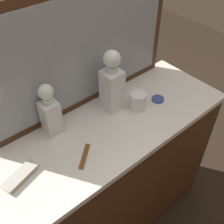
{
  "coord_description": "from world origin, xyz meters",
  "views": [
    {
      "loc": [
        -0.59,
        -0.7,
        1.8
      ],
      "look_at": [
        0.0,
        0.0,
        0.97
      ],
      "focal_mm": 44.06,
      "sensor_mm": 36.0,
      "label": 1
    }
  ],
  "objects": [
    {
      "name": "silver_brush_left",
      "position": [
        -0.46,
        0.01,
        0.9
      ],
      "size": [
        0.16,
        0.1,
        0.02
      ],
      "color": "#B7A88C",
      "rests_on": "dresser"
    },
    {
      "name": "crystal_decanter_left",
      "position": [
        0.08,
        0.1,
        1.02
      ],
      "size": [
        0.09,
        0.09,
        0.32
      ],
      "color": "white",
      "rests_on": "dresser"
    },
    {
      "name": "dresser",
      "position": [
        0.0,
        0.0,
        0.45
      ],
      "size": [
        1.22,
        0.46,
        0.89
      ],
      "color": "#472816",
      "rests_on": "ground_plane"
    },
    {
      "name": "ground_plane",
      "position": [
        0.0,
        0.0,
        0.0
      ],
      "size": [
        6.0,
        6.0,
        0.0
      ],
      "primitive_type": "plane",
      "color": "#2D2319"
    },
    {
      "name": "crystal_tumbler_far_right",
      "position": [
        0.18,
        0.01,
        0.93
      ],
      "size": [
        0.08,
        0.08,
        0.09
      ],
      "color": "white",
      "rests_on": "dresser"
    },
    {
      "name": "dresser_mirror",
      "position": [
        0.0,
        0.21,
        1.18
      ],
      "size": [
        1.02,
        0.03,
        0.59
      ],
      "color": "#472816",
      "rests_on": "dresser"
    },
    {
      "name": "crystal_decanter_far_right",
      "position": [
        -0.23,
        0.15,
        0.99
      ],
      "size": [
        0.07,
        0.07,
        0.26
      ],
      "color": "white",
      "rests_on": "dresser"
    },
    {
      "name": "porcelain_dish",
      "position": [
        0.3,
        -0.02,
        0.9
      ],
      "size": [
        0.06,
        0.06,
        0.01
      ],
      "color": "#33478C",
      "rests_on": "dresser"
    },
    {
      "name": "tortoiseshell_comb",
      "position": [
        -0.21,
        -0.07,
        0.89
      ],
      "size": [
        0.11,
        0.1,
        0.01
      ],
      "color": "brown",
      "rests_on": "dresser"
    }
  ]
}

